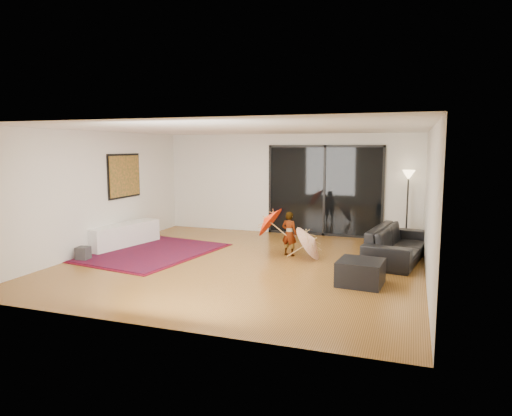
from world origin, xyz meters
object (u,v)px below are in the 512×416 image
at_px(ottoman, 361,272).
at_px(media_console, 123,235).
at_px(sofa, 397,244).
at_px(child, 289,234).

bearing_deg(ottoman, media_console, 167.49).
height_order(media_console, sofa, sofa).
bearing_deg(ottoman, sofa, 75.29).
bearing_deg(sofa, ottoman, 174.70).
bearing_deg(sofa, child, 108.32).
bearing_deg(child, sofa, -157.74).
distance_m(media_console, ottoman, 5.81).
xyz_separation_m(sofa, ottoman, (-0.53, -2.01, -0.13)).
distance_m(media_console, sofa, 6.25).
relative_size(ottoman, child, 0.77).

